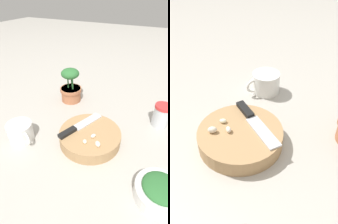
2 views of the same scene
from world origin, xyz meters
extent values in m
plane|color=#B2ADA3|center=(0.00, 0.00, 0.00)|extent=(5.00, 5.00, 0.00)
cylinder|color=tan|center=(0.06, -0.05, 0.02)|extent=(0.23, 0.23, 0.04)
cube|color=black|center=(-0.01, -0.09, 0.05)|extent=(0.05, 0.07, 0.01)
cube|color=silver|center=(0.02, 0.00, 0.05)|extent=(0.08, 0.13, 0.01)
ellipsoid|color=#E9E6C2|center=(0.06, -0.11, 0.05)|extent=(0.02, 0.02, 0.01)
ellipsoid|color=beige|center=(0.11, -0.10, 0.05)|extent=(0.03, 0.03, 0.02)
ellipsoid|color=silver|center=(0.08, -0.07, 0.05)|extent=(0.02, 0.02, 0.01)
cylinder|color=silver|center=(-0.18, -0.15, 0.04)|extent=(0.09, 0.09, 0.07)
torus|color=silver|center=(-0.13, -0.17, 0.04)|extent=(0.05, 0.03, 0.05)
camera|label=1|loc=(0.25, -0.48, 0.47)|focal=28.00mm
camera|label=2|loc=(0.39, 0.29, 0.49)|focal=40.00mm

